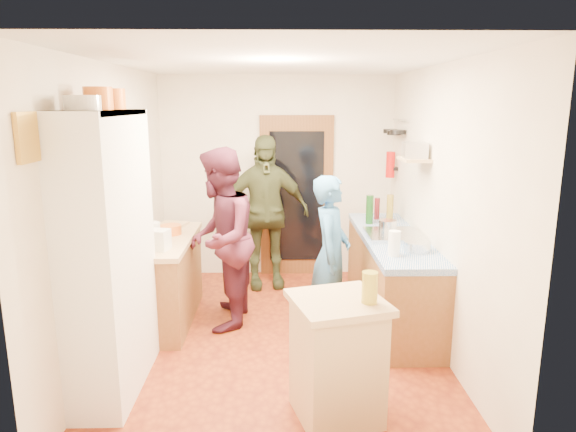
{
  "coord_description": "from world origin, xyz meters",
  "views": [
    {
      "loc": [
        0.01,
        -4.65,
        2.25
      ],
      "look_at": [
        0.1,
        0.15,
        1.19
      ],
      "focal_mm": 32.0,
      "sensor_mm": 36.0,
      "label": 1
    }
  ],
  "objects_px": {
    "right_counter_base": "(391,279)",
    "person_left": "(224,238)",
    "island_base": "(337,362)",
    "person_back": "(265,212)",
    "person_hob": "(334,255)",
    "hutch_body": "(110,255)"
  },
  "relations": [
    {
      "from": "right_counter_base",
      "to": "person_left",
      "type": "xyz_separation_m",
      "value": [
        -1.74,
        -0.12,
        0.5
      ]
    },
    {
      "from": "island_base",
      "to": "right_counter_base",
      "type": "bearing_deg",
      "value": 66.5
    },
    {
      "from": "person_back",
      "to": "person_hob",
      "type": "bearing_deg",
      "value": -69.68
    },
    {
      "from": "hutch_body",
      "to": "person_back",
      "type": "bearing_deg",
      "value": 63.37
    },
    {
      "from": "island_base",
      "to": "person_hob",
      "type": "bearing_deg",
      "value": 85.06
    },
    {
      "from": "person_left",
      "to": "right_counter_base",
      "type": "bearing_deg",
      "value": 97.63
    },
    {
      "from": "right_counter_base",
      "to": "person_left",
      "type": "bearing_deg",
      "value": -176.03
    },
    {
      "from": "hutch_body",
      "to": "person_left",
      "type": "relative_size",
      "value": 1.2
    },
    {
      "from": "island_base",
      "to": "person_back",
      "type": "bearing_deg",
      "value": 101.69
    },
    {
      "from": "hutch_body",
      "to": "person_hob",
      "type": "xyz_separation_m",
      "value": [
        1.85,
        0.99,
        -0.31
      ]
    },
    {
      "from": "right_counter_base",
      "to": "person_hob",
      "type": "height_order",
      "value": "person_hob"
    },
    {
      "from": "person_hob",
      "to": "person_left",
      "type": "bearing_deg",
      "value": 95.09
    },
    {
      "from": "hutch_body",
      "to": "right_counter_base",
      "type": "relative_size",
      "value": 1.0
    },
    {
      "from": "person_hob",
      "to": "person_left",
      "type": "xyz_separation_m",
      "value": [
        -1.09,
        0.19,
        0.13
      ]
    },
    {
      "from": "right_counter_base",
      "to": "person_back",
      "type": "height_order",
      "value": "person_back"
    },
    {
      "from": "hutch_body",
      "to": "island_base",
      "type": "distance_m",
      "value": 1.91
    },
    {
      "from": "hutch_body",
      "to": "island_base",
      "type": "height_order",
      "value": "hutch_body"
    },
    {
      "from": "person_hob",
      "to": "hutch_body",
      "type": "bearing_deg",
      "value": 132.95
    },
    {
      "from": "hutch_body",
      "to": "person_back",
      "type": "xyz_separation_m",
      "value": [
        1.15,
        2.29,
        -0.16
      ]
    },
    {
      "from": "hutch_body",
      "to": "person_back",
      "type": "relative_size",
      "value": 1.17
    },
    {
      "from": "right_counter_base",
      "to": "person_hob",
      "type": "distance_m",
      "value": 0.8
    },
    {
      "from": "right_counter_base",
      "to": "person_left",
      "type": "height_order",
      "value": "person_left"
    }
  ]
}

